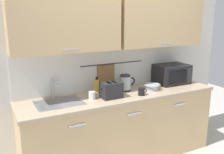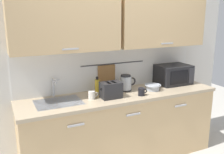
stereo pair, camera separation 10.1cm
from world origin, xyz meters
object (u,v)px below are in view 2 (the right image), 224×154
(electric_kettle, at_px, (126,83))
(mixing_bowl, at_px, (153,87))
(microwave, at_px, (173,74))
(mug_near_sink, at_px, (92,95))
(toaster, at_px, (111,90))
(mug_by_kettle, at_px, (142,92))
(dish_soap_bottle, at_px, (97,85))

(electric_kettle, bearing_deg, mixing_bowl, -23.03)
(electric_kettle, bearing_deg, microwave, 0.56)
(mug_near_sink, bearing_deg, electric_kettle, 14.01)
(toaster, distance_m, mug_by_kettle, 0.39)
(mixing_bowl, bearing_deg, mug_by_kettle, -152.51)
(dish_soap_bottle, relative_size, toaster, 0.77)
(toaster, bearing_deg, mug_near_sink, 165.88)
(electric_kettle, xyz_separation_m, dish_soap_bottle, (-0.36, 0.11, -0.01))
(electric_kettle, bearing_deg, dish_soap_bottle, 162.73)
(microwave, relative_size, toaster, 1.80)
(microwave, relative_size, mug_by_kettle, 3.83)
(mug_by_kettle, bearing_deg, electric_kettle, 105.10)
(microwave, bearing_deg, toaster, -169.78)
(mug_near_sink, height_order, mug_by_kettle, same)
(electric_kettle, xyz_separation_m, toaster, (-0.30, -0.18, -0.01))
(microwave, height_order, mixing_bowl, microwave)
(mixing_bowl, xyz_separation_m, toaster, (-0.62, -0.05, 0.05))
(electric_kettle, relative_size, mug_by_kettle, 1.89)
(mug_near_sink, height_order, toaster, toaster)
(mug_near_sink, distance_m, mug_by_kettle, 0.61)
(electric_kettle, distance_m, toaster, 0.35)
(mug_near_sink, bearing_deg, microwave, 6.10)
(dish_soap_bottle, bearing_deg, toaster, -79.54)
(microwave, distance_m, electric_kettle, 0.76)
(dish_soap_bottle, xyz_separation_m, mug_near_sink, (-0.16, -0.24, -0.04))
(toaster, bearing_deg, dish_soap_bottle, 100.46)
(dish_soap_bottle, distance_m, toaster, 0.30)
(microwave, distance_m, toaster, 1.08)
(toaster, bearing_deg, mixing_bowl, 4.29)
(electric_kettle, bearing_deg, mug_by_kettle, -74.90)
(microwave, relative_size, dish_soap_bottle, 2.35)
(electric_kettle, relative_size, dish_soap_bottle, 1.16)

